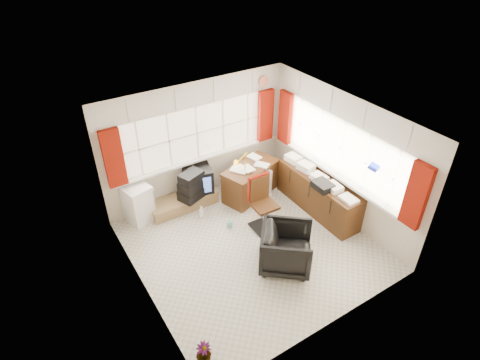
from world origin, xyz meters
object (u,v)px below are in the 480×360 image
(crt_tv, at_px, (198,179))
(mini_fridge, at_px, (139,204))
(office_chair, at_px, (286,248))
(task_chair, at_px, (261,200))
(radiator, at_px, (263,189))
(credenza, at_px, (318,193))
(desk, at_px, (250,179))
(desk_lamp, at_px, (245,158))
(tv_bench, at_px, (183,202))

(crt_tv, bearing_deg, mini_fridge, 179.62)
(office_chair, bearing_deg, crt_tv, 49.00)
(task_chair, xyz_separation_m, radiator, (0.50, 0.64, -0.32))
(task_chair, bearing_deg, office_chair, -102.97)
(credenza, xyz_separation_m, crt_tv, (-1.88, 1.59, 0.11))
(radiator, bearing_deg, office_chair, -113.41)
(task_chair, height_order, credenza, task_chair)
(crt_tv, bearing_deg, task_chair, -64.73)
(desk, relative_size, desk_lamp, 3.02)
(task_chair, bearing_deg, crt_tv, 115.27)
(desk, relative_size, crt_tv, 2.05)
(crt_tv, distance_m, mini_fridge, 1.29)
(desk_lamp, xyz_separation_m, tv_bench, (-1.23, 0.45, -0.90))
(task_chair, distance_m, radiator, 0.87)
(crt_tv, bearing_deg, radiator, -32.43)
(task_chair, distance_m, office_chair, 1.17)
(task_chair, height_order, radiator, task_chair)
(desk, distance_m, radiator, 0.34)
(office_chair, xyz_separation_m, tv_bench, (-0.79, 2.42, -0.26))
(task_chair, xyz_separation_m, mini_fridge, (-1.93, 1.37, -0.19))
(desk, bearing_deg, desk_lamp, -158.97)
(credenza, height_order, crt_tv, credenza)
(task_chair, height_order, crt_tv, task_chair)
(tv_bench, bearing_deg, task_chair, -51.05)
(desk, xyz_separation_m, desk_lamp, (-0.18, -0.07, 0.63))
(desk, distance_m, crt_tv, 1.11)
(tv_bench, xyz_separation_m, mini_fridge, (-0.88, 0.08, 0.27))
(desk, relative_size, mini_fridge, 1.74)
(office_chair, distance_m, mini_fridge, 3.00)
(desk_lamp, relative_size, task_chair, 0.42)
(office_chair, bearing_deg, desk, 23.17)
(office_chair, distance_m, tv_bench, 2.55)
(tv_bench, bearing_deg, mini_fridge, 174.83)
(crt_tv, bearing_deg, tv_bench, -169.94)
(task_chair, bearing_deg, mini_fridge, 144.54)
(credenza, xyz_separation_m, mini_fridge, (-3.16, 1.60, -0.00))
(credenza, relative_size, tv_bench, 1.43)
(radiator, height_order, credenza, credenza)
(desk, height_order, tv_bench, desk)
(desk_lamp, xyz_separation_m, credenza, (1.05, -1.07, -0.63))
(desk_lamp, height_order, task_chair, desk_lamp)
(office_chair, height_order, mini_fridge, mini_fridge)
(task_chair, relative_size, mini_fridge, 1.39)
(office_chair, distance_m, crt_tv, 2.52)
(radiator, bearing_deg, desk_lamp, 147.36)
(office_chair, height_order, radiator, office_chair)
(office_chair, xyz_separation_m, crt_tv, (-0.39, 2.49, 0.12))
(office_chair, bearing_deg, radiator, 16.76)
(desk_lamp, bearing_deg, office_chair, -102.58)
(desk, xyz_separation_m, office_chair, (-0.62, -2.04, -0.01))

